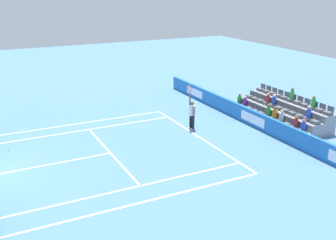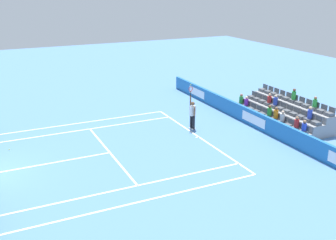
% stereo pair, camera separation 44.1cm
% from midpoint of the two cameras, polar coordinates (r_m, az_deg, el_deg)
% --- Properties ---
extents(line_baseline, '(10.97, 0.10, 0.01)m').
position_cam_midpoint_polar(line_baseline, '(23.98, 4.89, -2.39)').
color(line_baseline, white).
rests_on(line_baseline, ground).
extents(line_service, '(8.23, 0.10, 0.01)m').
position_cam_midpoint_polar(line_service, '(21.92, -7.68, -4.60)').
color(line_service, white).
rests_on(line_service, ground).
extents(line_centre_service, '(0.10, 6.40, 0.01)m').
position_cam_midpoint_polar(line_centre_service, '(21.28, -15.93, -5.94)').
color(line_centre_service, white).
rests_on(line_centre_service, ground).
extents(line_singles_sideline_left, '(0.10, 11.89, 0.01)m').
position_cam_midpoint_polar(line_singles_sideline_left, '(25.51, -11.52, -1.39)').
color(line_singles_sideline_left, white).
rests_on(line_singles_sideline_left, ground).
extents(line_singles_sideline_right, '(0.10, 11.89, 0.01)m').
position_cam_midpoint_polar(line_singles_sideline_right, '(18.27, -4.99, -9.53)').
color(line_singles_sideline_right, white).
rests_on(line_singles_sideline_right, ground).
extents(line_doubles_sideline_left, '(0.10, 11.89, 0.01)m').
position_cam_midpoint_polar(line_doubles_sideline_left, '(26.77, -12.25, -0.47)').
color(line_doubles_sideline_left, white).
rests_on(line_doubles_sideline_left, ground).
extents(line_doubles_sideline_right, '(0.10, 11.89, 0.01)m').
position_cam_midpoint_polar(line_doubles_sideline_right, '(17.15, -3.35, -11.52)').
color(line_doubles_sideline_right, white).
rests_on(line_doubles_sideline_right, ground).
extents(line_centre_mark, '(0.10, 0.20, 0.01)m').
position_cam_midpoint_polar(line_centre_mark, '(23.94, 4.68, -2.42)').
color(line_centre_mark, white).
rests_on(line_centre_mark, ground).
extents(sponsor_barrier, '(21.91, 0.22, 1.04)m').
position_cam_midpoint_polar(sponsor_barrier, '(25.98, 12.68, 0.11)').
color(sponsor_barrier, '#1E66AD').
rests_on(sponsor_barrier, ground).
extents(tennis_player, '(0.53, 0.40, 2.85)m').
position_cam_midpoint_polar(tennis_player, '(24.89, 4.00, 0.86)').
color(tennis_player, black).
rests_on(tennis_player, ground).
extents(stadium_stand, '(6.82, 2.85, 2.19)m').
position_cam_midpoint_polar(stadium_stand, '(27.39, 16.51, 0.83)').
color(stadium_stand, gray).
rests_on(stadium_stand, ground).
extents(loose_tennis_ball, '(0.07, 0.07, 0.07)m').
position_cam_midpoint_polar(loose_tennis_ball, '(23.61, -21.12, -3.93)').
color(loose_tennis_ball, '#D1E533').
rests_on(loose_tennis_ball, ground).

